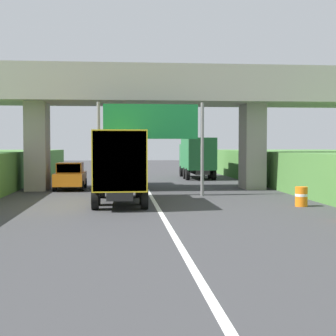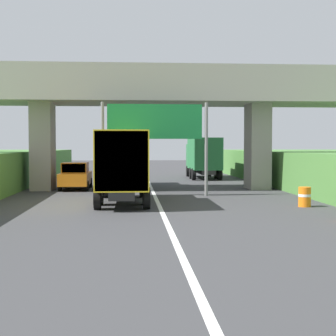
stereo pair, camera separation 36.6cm
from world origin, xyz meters
name	(u,v)px [view 1 (the left image)]	position (x,y,z in m)	size (l,w,h in m)	color
lane_centre_stripe	(153,200)	(0.00, 26.53, 0.00)	(0.20, 93.06, 0.01)	white
overpass_bridge	(147,99)	(0.00, 33.16, 5.76)	(40.00, 4.80, 7.66)	#9E998E
overhead_highway_sign	(151,127)	(0.00, 28.64, 3.79)	(5.88, 0.18, 5.16)	slate
truck_yellow	(120,163)	(-1.68, 25.17, 1.93)	(2.44, 7.30, 3.44)	black
truck_blue	(121,158)	(-1.65, 34.80, 1.93)	(2.44, 7.30, 3.44)	black
truck_green	(197,156)	(4.79, 43.87, 1.93)	(2.44, 7.30, 3.44)	black
car_orange	(70,176)	(-4.85, 33.35, 0.86)	(1.86, 4.10, 1.72)	orange
construction_barrel_4	(301,196)	(6.58, 23.27, 0.46)	(0.57, 0.57, 0.90)	orange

